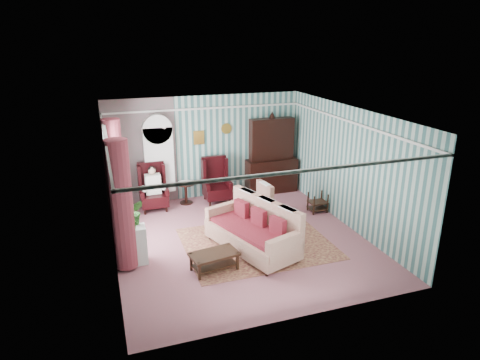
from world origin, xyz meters
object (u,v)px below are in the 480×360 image
object	(u,v)px
seated_woman	(153,189)
floral_armchair	(255,203)
wingback_right	(217,180)
sofa	(252,229)
plant_stand	(133,245)
dresser_hutch	(272,153)
nest_table	(318,202)
bookcase	(159,165)
round_side_table	(186,193)
coffee_table	(214,262)
wingback_left	(153,187)

from	to	relation	value
seated_woman	floral_armchair	xyz separation A→B (m)	(2.30, -1.53, -0.14)
wingback_right	sofa	xyz separation A→B (m)	(-0.08, -3.01, -0.12)
sofa	seated_woman	bearing A→B (deg)	10.03
plant_stand	floral_armchair	size ratio (longest dim) A/B	0.88
dresser_hutch	nest_table	xyz separation A→B (m)	(0.57, -1.82, -0.91)
bookcase	round_side_table	world-z (taller)	bookcase
bookcase	dresser_hutch	bearing A→B (deg)	-2.11
bookcase	floral_armchair	distance (m)	2.89
wingback_right	coffee_table	bearing A→B (deg)	-106.62
wingback_right	round_side_table	xyz separation A→B (m)	(-0.85, 0.15, -0.33)
sofa	floral_armchair	world-z (taller)	sofa
round_side_table	floral_armchair	size ratio (longest dim) A/B	0.66
wingback_left	coffee_table	size ratio (longest dim) A/B	1.34
seated_woman	sofa	xyz separation A→B (m)	(1.67, -3.01, -0.08)
floral_armchair	coffee_table	bearing A→B (deg)	133.36
dresser_hutch	round_side_table	size ratio (longest dim) A/B	3.93
dresser_hutch	wingback_left	distance (m)	3.55
dresser_hutch	round_side_table	bearing A→B (deg)	-177.36
wingback_left	round_side_table	bearing A→B (deg)	9.46
wingback_left	dresser_hutch	bearing A→B (deg)	4.41
dresser_hutch	floral_armchair	world-z (taller)	dresser_hutch
wingback_left	wingback_right	size ratio (longest dim) A/B	1.00
wingback_left	sofa	bearing A→B (deg)	-60.93
bookcase	sofa	xyz separation A→B (m)	(1.42, -3.40, -0.61)
bookcase	round_side_table	xyz separation A→B (m)	(0.65, -0.24, -0.82)
seated_woman	coffee_table	size ratio (longest dim) A/B	1.26
seated_woman	round_side_table	world-z (taller)	seated_woman
coffee_table	dresser_hutch	bearing A→B (deg)	53.64
nest_table	plant_stand	world-z (taller)	plant_stand
floral_armchair	wingback_left	bearing A→B (deg)	48.32
round_side_table	nest_table	xyz separation A→B (m)	(3.17, -1.70, -0.03)
wingback_right	dresser_hutch	bearing A→B (deg)	8.77
coffee_table	seated_woman	bearing A→B (deg)	101.04
seated_woman	round_side_table	size ratio (longest dim) A/B	1.97
dresser_hutch	coffee_table	distance (m)	4.84
bookcase	plant_stand	xyz separation A→B (m)	(-1.05, -3.14, -0.72)
round_side_table	nest_table	size ratio (longest dim) A/B	1.11
plant_stand	nest_table	bearing A→B (deg)	13.84
sofa	wingback_left	bearing A→B (deg)	10.03
sofa	coffee_table	world-z (taller)	sofa
dresser_hutch	wingback_right	bearing A→B (deg)	-171.23
bookcase	seated_woman	distance (m)	0.70
wingback_right	plant_stand	xyz separation A→B (m)	(-2.55, -2.75, -0.22)
wingback_left	sofa	size ratio (longest dim) A/B	0.56
dresser_hutch	wingback_left	bearing A→B (deg)	-175.59
dresser_hutch	plant_stand	world-z (taller)	dresser_hutch
wingback_right	floral_armchair	bearing A→B (deg)	-70.24
nest_table	seated_woman	bearing A→B (deg)	159.15
bookcase	wingback_right	xyz separation A→B (m)	(1.50, -0.39, -0.50)
sofa	coffee_table	xyz separation A→B (m)	(-0.98, -0.53, -0.32)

